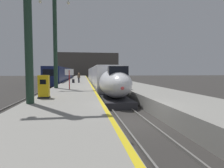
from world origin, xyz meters
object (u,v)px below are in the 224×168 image
Objects in this scene: regional_train_adjacent at (62,75)px; rolling_suitcase at (73,81)px; departure_info_board at (69,75)px; ticket_machine_yellow at (44,88)px; highspeed_train_main at (100,77)px; passenger_near_edge at (79,77)px; station_column_mid at (55,33)px.

regional_train_adjacent reaches higher than rolling_suitcase.
regional_train_adjacent reaches higher than departure_info_board.
rolling_suitcase is at bearing 86.68° from ticket_machine_yellow.
regional_train_adjacent is (-8.10, 17.28, 0.20)m from highspeed_train_main.
rolling_suitcase is (3.61, -17.66, -0.77)m from regional_train_adjacent.
ticket_machine_yellow is at bearing -85.94° from regional_train_adjacent.
highspeed_train_main is 22.68× the size of passenger_near_edge.
departure_info_board is at bearing -109.58° from highspeed_train_main.
departure_info_board reaches higher than rolling_suitcase.
passenger_near_edge is at bearing -75.55° from regional_train_adjacent.
rolling_suitcase is at bearing -175.28° from highspeed_train_main.
rolling_suitcase is 11.75m from departure_info_board.
departure_info_board is (-4.29, -12.06, 0.63)m from highspeed_train_main.
highspeed_train_main is at bearing -64.89° from regional_train_adjacent.
departure_info_board is at bearing -93.37° from passenger_near_edge.
departure_info_board is at bearing -48.72° from station_column_mid.
station_column_mid is 6.16× the size of passenger_near_edge.
highspeed_train_main is at bearing 3.33° from passenger_near_edge.
station_column_mid is (2.20, -27.51, 5.10)m from regional_train_adjacent.
highspeed_train_main is 19.41m from ticket_machine_yellow.
passenger_near_edge is 0.80× the size of departure_info_board.
station_column_mid is at bearing -102.98° from passenger_near_edge.
rolling_suitcase is at bearing -169.78° from passenger_near_edge.
ticket_machine_yellow is at bearing -106.61° from highspeed_train_main.
highspeed_train_main is at bearing 4.72° from rolling_suitcase.
rolling_suitcase is at bearing 81.87° from station_column_mid.
station_column_mid is at bearing -119.99° from highspeed_train_main.
station_column_mid reaches higher than rolling_suitcase.
regional_train_adjacent is 29.59m from departure_info_board.
station_column_mid is at bearing 131.28° from departure_info_board.
passenger_near_edge is 18.50m from ticket_machine_yellow.
departure_info_board is at bearing -89.00° from rolling_suitcase.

